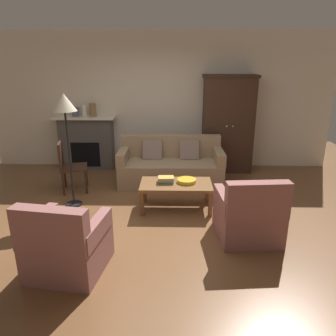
{
  "coord_description": "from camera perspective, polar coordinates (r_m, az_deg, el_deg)",
  "views": [
    {
      "loc": [
        0.32,
        -4.35,
        2.21
      ],
      "look_at": [
        0.21,
        0.64,
        0.55
      ],
      "focal_mm": 34.49,
      "sensor_mm": 36.0,
      "label": 1
    }
  ],
  "objects": [
    {
      "name": "ground_plane",
      "position": [
        4.89,
        -2.67,
        -8.49
      ],
      "size": [
        9.6,
        9.6,
        0.0
      ],
      "primitive_type": "plane",
      "color": "brown"
    },
    {
      "name": "back_wall",
      "position": [
        6.95,
        -1.44,
        11.71
      ],
      "size": [
        7.2,
        0.1,
        2.8
      ],
      "primitive_type": "cube",
      "color": "silver",
      "rests_on": "ground"
    },
    {
      "name": "fireplace",
      "position": [
        7.1,
        -14.12,
        4.48
      ],
      "size": [
        1.26,
        0.48,
        1.12
      ],
      "color": "#4C4947",
      "rests_on": "ground"
    },
    {
      "name": "armoire",
      "position": [
        6.77,
        10.49,
        7.66
      ],
      "size": [
        1.06,
        0.57,
        1.96
      ],
      "color": "#382319",
      "rests_on": "ground"
    },
    {
      "name": "couch",
      "position": [
        6.07,
        0.49,
        0.25
      ],
      "size": [
        1.93,
        0.88,
        0.86
      ],
      "color": "#937A5B",
      "rests_on": "ground"
    },
    {
      "name": "coffee_table",
      "position": [
        4.99,
        1.43,
        -3.29
      ],
      "size": [
        1.1,
        0.6,
        0.42
      ],
      "color": "brown",
      "rests_on": "ground"
    },
    {
      "name": "fruit_bowl",
      "position": [
        5.01,
        3.32,
        -2.25
      ],
      "size": [
        0.3,
        0.3,
        0.05
      ],
      "primitive_type": "cylinder",
      "color": "gold",
      "rests_on": "coffee_table"
    },
    {
      "name": "book_stack",
      "position": [
        4.98,
        -0.38,
        -2.09
      ],
      "size": [
        0.25,
        0.18,
        0.09
      ],
      "color": "#427A4C",
      "rests_on": "coffee_table"
    },
    {
      "name": "mantel_vase_slate",
      "position": [
        7.01,
        -16.01,
        9.52
      ],
      "size": [
        0.15,
        0.15,
        0.18
      ],
      "primitive_type": "cylinder",
      "color": "#565B66",
      "rests_on": "fireplace"
    },
    {
      "name": "mantel_vase_cream",
      "position": [
        6.96,
        -14.59,
        9.8
      ],
      "size": [
        0.1,
        0.1,
        0.24
      ],
      "primitive_type": "cylinder",
      "color": "beige",
      "rests_on": "fireplace"
    },
    {
      "name": "mantel_vase_bronze",
      "position": [
        6.91,
        -13.14,
        9.98
      ],
      "size": [
        0.14,
        0.14,
        0.27
      ],
      "primitive_type": "cylinder",
      "color": "olive",
      "rests_on": "fireplace"
    },
    {
      "name": "armchair_near_left",
      "position": [
        3.74,
        -17.54,
        -13.02
      ],
      "size": [
        0.88,
        0.88,
        0.88
      ],
      "color": "#935B56",
      "rests_on": "ground"
    },
    {
      "name": "armchair_near_right",
      "position": [
        4.31,
        14.1,
        -8.26
      ],
      "size": [
        0.84,
        0.83,
        0.88
      ],
      "color": "#935B56",
      "rests_on": "ground"
    },
    {
      "name": "side_chair_wooden",
      "position": [
        5.89,
        -17.2,
        0.79
      ],
      "size": [
        0.53,
        0.53,
        0.9
      ],
      "color": "#382319",
      "rests_on": "ground"
    },
    {
      "name": "floor_lamp",
      "position": [
        5.05,
        -17.79,
        9.83
      ],
      "size": [
        0.36,
        0.36,
        1.77
      ],
      "color": "black",
      "rests_on": "ground"
    }
  ]
}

